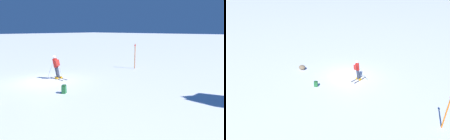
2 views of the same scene
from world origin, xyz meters
The scene contains 4 objects.
ground_plane centered at (0.00, 0.00, 0.00)m, with size 300.00×300.00×0.00m, color white.
skier centered at (-0.95, 0.02, 1.01)m, with size 1.29×1.71×1.82m.
spare_backpack centered at (0.91, 3.41, 0.24)m, with size 0.37×0.36×0.50m.
trail_marker centered at (-8.40, 1.79, 1.26)m, with size 0.13×0.13×2.31m.
Camera 1 is at (8.21, 13.50, 3.67)m, focal length 35.00 mm.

